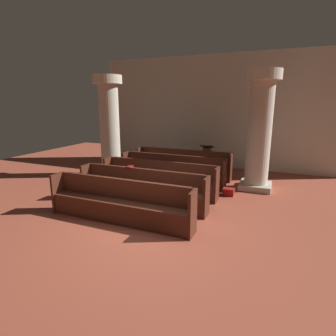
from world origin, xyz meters
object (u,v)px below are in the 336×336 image
pillar_far_side (110,125)px  kneeler_box_red (228,192)px  pew_row_1 (172,169)px  pew_row_4 (119,200)px  pew_row_2 (159,177)px  lectern (207,160)px  pew_row_0 (183,162)px  pillar_aisle_side (260,129)px  pew_row_3 (141,187)px  hymn_book (130,167)px

pillar_far_side → kneeler_box_red: 4.88m
pew_row_1 → kneeler_box_red: size_ratio=10.98×
pew_row_4 → kneeler_box_red: size_ratio=10.98×
pew_row_2 → kneeler_box_red: (1.95, 0.65, -0.41)m
lectern → pew_row_0: bearing=-122.4°
pew_row_2 → pillar_aisle_side: size_ratio=0.99×
pew_row_3 → hymn_book: 0.66m
pew_row_2 → hymn_book: size_ratio=17.08×
pillar_far_side → pew_row_0: bearing=17.2°
pew_row_3 → pew_row_1: bearing=90.0°
pillar_aisle_side → hymn_book: (-3.04, -2.51, -0.88)m
hymn_book → pew_row_1: bearing=77.3°
pew_row_0 → pew_row_3: size_ratio=1.00×
pew_row_2 → hymn_book: 1.08m
pew_row_0 → pew_row_1: same height
pew_row_3 → pew_row_4: 1.06m
pew_row_4 → kneeler_box_red: pew_row_4 is taller
pew_row_4 → hymn_book: 1.40m
pew_row_1 → hymn_book: (-0.44, -1.94, 0.46)m
pew_row_2 → pillar_far_side: size_ratio=0.99×
pillar_far_side → lectern: (3.18, 1.78, -1.41)m
pillar_aisle_side → pillar_far_side: 5.17m
lectern → pillar_aisle_side: bearing=-36.8°
pew_row_0 → pew_row_2: 2.12m
pillar_far_side → hymn_book: pillar_far_side is taller
pillar_far_side → pew_row_3: bearing=-43.1°
lectern → hymn_book: bearing=-105.0°
pillar_aisle_side → hymn_book: bearing=-140.5°
pew_row_4 → lectern: size_ratio=3.26×
pew_row_2 → pew_row_3: bearing=-90.0°
pew_row_4 → hymn_book: (-0.44, 1.25, 0.46)m
pillar_far_side → kneeler_box_red: size_ratio=11.12×
hymn_book → kneeler_box_red: (2.39, 1.52, -0.87)m
pew_row_4 → pew_row_1: bearing=90.0°
pew_row_1 → pew_row_4: 3.19m
pew_row_3 → kneeler_box_red: (1.95, 1.71, -0.41)m
pew_row_3 → kneeler_box_red: 2.63m
pillar_aisle_side → pillar_far_side: same height
pew_row_3 → pillar_aisle_side: pillar_aisle_side is taller
pillar_far_side → kneeler_box_red: pillar_far_side is taller
hymn_book → lectern: bearing=75.0°
pew_row_0 → kneeler_box_red: pew_row_0 is taller
pillar_aisle_side → kneeler_box_red: bearing=-123.8°
pew_row_4 → pillar_aisle_side: (2.61, 3.76, 1.34)m
pew_row_2 → hymn_book: (-0.44, -0.88, 0.46)m
pillar_far_side → hymn_book: size_ratio=17.29×
pew_row_1 → pillar_far_side: pillar_far_side is taller
pew_row_4 → pillar_aisle_side: size_ratio=0.99×
pillar_far_side → kneeler_box_red: (4.51, -0.69, -1.75)m
pew_row_1 → lectern: size_ratio=3.26×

